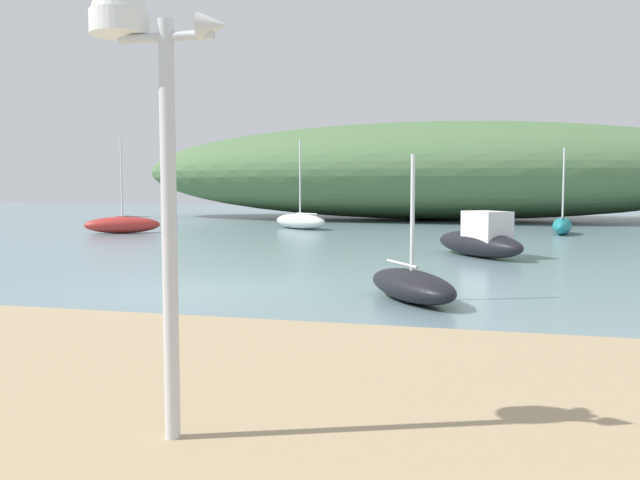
{
  "coord_description": "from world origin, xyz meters",
  "views": [
    {
      "loc": [
        5.84,
        -12.94,
        2.19
      ],
      "look_at": [
        1.94,
        2.04,
        0.93
      ],
      "focal_mm": 38.21,
      "sensor_mm": 36.0,
      "label": 1
    }
  ],
  "objects_px": {
    "sailboat_far_left": "(123,225)",
    "mast_structure": "(140,78)",
    "motorboat_mid_channel": "(481,240)",
    "sailboat_centre_water": "(412,285)",
    "sailboat_outer_mooring": "(300,221)",
    "sailboat_far_right": "(562,225)"
  },
  "relations": [
    {
      "from": "motorboat_mid_channel",
      "to": "sailboat_outer_mooring",
      "type": "xyz_separation_m",
      "value": [
        -9.04,
        11.41,
        -0.13
      ]
    },
    {
      "from": "sailboat_far_right",
      "to": "motorboat_mid_channel",
      "type": "distance_m",
      "value": 11.1
    },
    {
      "from": "motorboat_mid_channel",
      "to": "sailboat_far_left",
      "type": "xyz_separation_m",
      "value": [
        -15.98,
        6.38,
        -0.13
      ]
    },
    {
      "from": "motorboat_mid_channel",
      "to": "mast_structure",
      "type": "bearing_deg",
      "value": -97.63
    },
    {
      "from": "sailboat_far_right",
      "to": "sailboat_far_left",
      "type": "xyz_separation_m",
      "value": [
        -19.26,
        -4.22,
        -0.01
      ]
    },
    {
      "from": "sailboat_centre_water",
      "to": "sailboat_outer_mooring",
      "type": "bearing_deg",
      "value": 111.9
    },
    {
      "from": "motorboat_mid_channel",
      "to": "sailboat_far_left",
      "type": "height_order",
      "value": "sailboat_far_left"
    },
    {
      "from": "sailboat_centre_water",
      "to": "sailboat_outer_mooring",
      "type": "height_order",
      "value": "sailboat_outer_mooring"
    },
    {
      "from": "mast_structure",
      "to": "sailboat_far_right",
      "type": "xyz_separation_m",
      "value": [
        5.48,
        27.03,
        -2.6
      ]
    },
    {
      "from": "sailboat_centre_water",
      "to": "sailboat_far_right",
      "type": "bearing_deg",
      "value": 77.14
    },
    {
      "from": "sailboat_far_right",
      "to": "motorboat_mid_channel",
      "type": "height_order",
      "value": "sailboat_far_right"
    },
    {
      "from": "sailboat_far_right",
      "to": "motorboat_mid_channel",
      "type": "relative_size",
      "value": 0.98
    },
    {
      "from": "mast_structure",
      "to": "sailboat_centre_water",
      "type": "xyz_separation_m",
      "value": [
        1.13,
        7.99,
        -2.7
      ]
    },
    {
      "from": "sailboat_outer_mooring",
      "to": "sailboat_far_right",
      "type": "bearing_deg",
      "value": -3.71
    },
    {
      "from": "sailboat_far_left",
      "to": "mast_structure",
      "type": "bearing_deg",
      "value": -58.87
    },
    {
      "from": "sailboat_centre_water",
      "to": "sailboat_far_left",
      "type": "distance_m",
      "value": 21.02
    },
    {
      "from": "sailboat_far_left",
      "to": "sailboat_outer_mooring",
      "type": "bearing_deg",
      "value": 35.92
    },
    {
      "from": "mast_structure",
      "to": "sailboat_far_right",
      "type": "distance_m",
      "value": 27.71
    },
    {
      "from": "sailboat_far_right",
      "to": "sailboat_centre_water",
      "type": "relative_size",
      "value": 1.3
    },
    {
      "from": "mast_structure",
      "to": "sailboat_centre_water",
      "type": "relative_size",
      "value": 1.2
    },
    {
      "from": "sailboat_centre_water",
      "to": "sailboat_outer_mooring",
      "type": "distance_m",
      "value": 21.39
    },
    {
      "from": "sailboat_centre_water",
      "to": "sailboat_far_left",
      "type": "bearing_deg",
      "value": 135.18
    }
  ]
}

